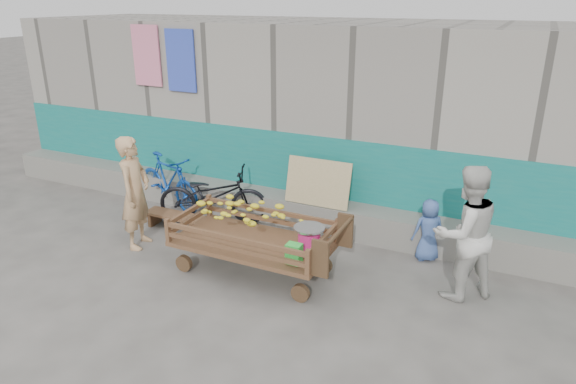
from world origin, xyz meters
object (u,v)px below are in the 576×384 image
at_px(vendor_man, 135,193).
at_px(bicycle_blue, 169,181).
at_px(banana_cart, 250,227).
at_px(bicycle_dark, 213,195).
at_px(woman, 465,233).
at_px(child, 428,230).
at_px(bench, 175,218).

bearing_deg(vendor_man, bicycle_blue, 5.98).
height_order(banana_cart, bicycle_dark, banana_cart).
xyz_separation_m(banana_cart, bicycle_dark, (-1.32, 1.14, -0.18)).
distance_m(woman, bicycle_dark, 3.90).
distance_m(vendor_man, child, 4.08).
height_order(child, bicycle_dark, bicycle_dark).
bearing_deg(vendor_man, bicycle_dark, -38.63).
bearing_deg(banana_cart, child, 33.79).
height_order(bench, bicycle_blue, bicycle_blue).
xyz_separation_m(bench, bicycle_dark, (0.41, 0.48, 0.27)).
relative_size(child, bicycle_blue, 0.56).
bearing_deg(child, vendor_man, -14.35).
bearing_deg(banana_cart, bicycle_blue, 150.27).
height_order(vendor_man, bicycle_blue, vendor_man).
relative_size(banana_cart, vendor_man, 1.35).
distance_m(vendor_man, bicycle_dark, 1.31).
bearing_deg(woman, bench, -41.57).
relative_size(banana_cart, bicycle_dark, 1.28).
bearing_deg(woman, bicycle_blue, -49.43).
relative_size(banana_cart, bicycle_blue, 1.42).
height_order(bicycle_dark, bicycle_blue, bicycle_blue).
xyz_separation_m(banana_cart, vendor_man, (-1.83, -0.02, 0.18)).
xyz_separation_m(vendor_man, bicycle_dark, (0.51, 1.16, -0.36)).
height_order(bench, woman, woman).
relative_size(vendor_man, child, 1.86).
bearing_deg(child, bicycle_blue, -33.84).
distance_m(child, bicycle_dark, 3.32).
xyz_separation_m(banana_cart, bench, (-1.72, 0.66, -0.46)).
bearing_deg(child, woman, 91.62).
bearing_deg(bicycle_blue, vendor_man, -143.04).
bearing_deg(woman, child, -95.29).
bearing_deg(bicycle_blue, woman, -82.34).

